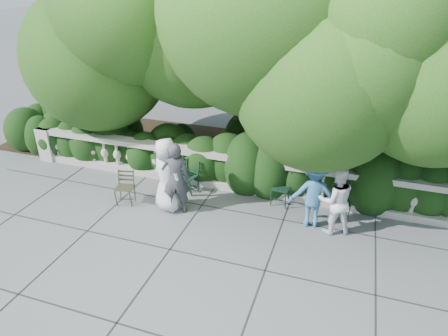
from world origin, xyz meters
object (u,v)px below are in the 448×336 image
(chair_a, at_px, (171,189))
(person_woman_grey, at_px, (176,179))
(chair_e, at_px, (339,221))
(chair_f, at_px, (278,207))
(chair_c, at_px, (186,194))
(person_casual_man, at_px, (336,200))
(person_businessman, at_px, (167,175))
(person_older_blue, at_px, (313,193))
(chair_b, at_px, (185,190))
(chair_weathered, at_px, (125,206))

(chair_a, relative_size, person_woman_grey, 0.48)
(chair_e, xyz_separation_m, chair_f, (-1.44, 0.14, 0.00))
(chair_c, bearing_deg, person_casual_man, 6.72)
(person_businessman, distance_m, person_older_blue, 3.32)
(chair_a, distance_m, person_casual_man, 4.27)
(chair_b, bearing_deg, person_woman_grey, -54.36)
(person_casual_man, relative_size, person_older_blue, 0.96)
(chair_b, bearing_deg, chair_a, -152.50)
(person_woman_grey, distance_m, person_casual_man, 3.55)
(person_businessman, relative_size, person_casual_man, 1.14)
(person_casual_man, bearing_deg, chair_weathered, -13.55)
(chair_e, height_order, person_older_blue, person_older_blue)
(chair_b, height_order, person_woman_grey, person_woman_grey)
(person_woman_grey, bearing_deg, chair_f, -179.32)
(chair_weathered, relative_size, person_woman_grey, 0.48)
(chair_a, xyz_separation_m, chair_c, (0.48, -0.12, 0.00))
(chair_e, height_order, chair_weathered, same)
(chair_a, bearing_deg, chair_b, 26.04)
(chair_a, xyz_separation_m, chair_e, (4.29, -0.14, 0.00))
(chair_b, bearing_deg, chair_weathered, -109.81)
(chair_a, relative_size, chair_e, 1.00)
(chair_a, height_order, chair_b, same)
(chair_weathered, relative_size, person_casual_man, 0.54)
(person_businessman, bearing_deg, chair_b, -67.04)
(chair_weathered, distance_m, person_older_blue, 4.48)
(chair_c, distance_m, person_older_blue, 3.31)
(chair_b, distance_m, chair_c, 0.18)
(person_casual_man, bearing_deg, chair_e, -127.74)
(chair_f, bearing_deg, person_businessman, -157.03)
(chair_f, distance_m, person_businessman, 2.76)
(chair_c, xyz_separation_m, person_older_blue, (3.19, -0.34, 0.81))
(chair_f, bearing_deg, person_casual_man, -19.94)
(person_woman_grey, distance_m, person_older_blue, 3.09)
(person_casual_man, bearing_deg, person_woman_grey, -14.49)
(person_businessman, distance_m, person_casual_man, 3.79)
(chair_b, xyz_separation_m, person_older_blue, (3.28, -0.50, 0.81))
(chair_b, height_order, chair_c, same)
(chair_b, distance_m, chair_weathered, 1.60)
(chair_b, xyz_separation_m, chair_c, (0.09, -0.16, 0.00))
(person_businessman, relative_size, person_woman_grey, 1.02)
(chair_a, bearing_deg, chair_f, 20.85)
(chair_f, height_order, person_woman_grey, person_woman_grey)
(chair_b, bearing_deg, chair_e, 19.65)
(chair_weathered, bearing_deg, chair_f, 4.76)
(chair_e, relative_size, person_older_blue, 0.52)
(chair_e, distance_m, person_casual_man, 0.90)
(chair_a, distance_m, chair_b, 0.40)
(chair_c, bearing_deg, chair_e, 13.37)
(chair_f, xyz_separation_m, chair_weathered, (-3.52, -1.15, 0.00))
(chair_c, distance_m, chair_e, 3.81)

